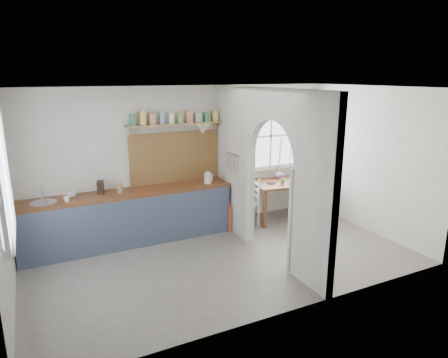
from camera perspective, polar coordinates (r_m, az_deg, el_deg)
name	(u,v)px	position (r m, az deg, el deg)	size (l,w,h in m)	color
floor	(225,259)	(6.32, 0.08, -11.42)	(5.80, 3.20, 0.01)	gray
ceiling	(225,88)	(5.68, 0.09, 12.87)	(5.80, 3.20, 0.01)	silver
walls	(225,179)	(5.86, 0.08, 0.07)	(5.81, 3.21, 2.60)	silver
partition	(263,163)	(6.21, 5.64, 2.26)	(0.12, 3.20, 2.60)	silver
nook_window	(271,136)	(8.01, 6.69, 6.12)	(1.76, 0.10, 1.30)	white
counter	(130,217)	(6.96, -13.30, -5.24)	(3.50, 0.60, 0.90)	#582E16
sink	(43,203)	(6.65, -24.42, -3.17)	(0.40, 0.40, 0.02)	#ACB2BA
backsplash	(175,157)	(7.19, -7.00, 3.11)	(1.65, 0.03, 0.90)	brown
shelf	(176,121)	(7.01, -6.93, 8.29)	(1.75, 0.20, 0.21)	#A18555
pendant_lamp	(202,129)	(6.84, -3.11, 7.11)	(0.26, 0.26, 0.16)	beige
utensil_rail	(233,154)	(6.88, 1.29, 3.54)	(0.02, 0.02, 0.50)	#ACB2BA
dining_table	(283,200)	(7.97, 8.39, -3.01)	(1.21, 0.81, 0.76)	#582E16
chair_left	(245,201)	(7.55, 3.07, -3.21)	(0.42, 0.42, 0.92)	silver
chair_right	(321,193)	(8.41, 13.70, -1.94)	(0.39, 0.39, 0.86)	silver
kettle	(208,178)	(7.10, -2.33, 0.21)	(0.18, 0.14, 0.22)	silver
mug_a	(67,199)	(6.52, -21.54, -2.71)	(0.10, 0.10, 0.09)	white
mug_b	(72,194)	(6.74, -20.91, -2.04)	(0.13, 0.13, 0.10)	silver
knife_block	(100,187)	(6.78, -17.23, -1.13)	(0.10, 0.14, 0.22)	#35251A
jar	(120,188)	(6.75, -14.60, -1.28)	(0.10, 0.10, 0.16)	#8D7F50
towel_magenta	(229,217)	(7.27, 0.68, -5.47)	(0.02, 0.03, 0.61)	#D92563
towel_orange	(230,220)	(7.22, 0.92, -5.82)	(0.02, 0.03, 0.51)	orange
bowl	(300,180)	(7.93, 10.78, -0.11)	(0.28, 0.28, 0.07)	silver
table_cup	(282,181)	(7.71, 8.32, -0.32)	(0.11, 0.11, 0.10)	#60985C
plate	(271,183)	(7.71, 6.69, -0.59)	(0.16, 0.16, 0.01)	black
vase	(280,174)	(8.06, 7.95, 0.70)	(0.18, 0.18, 0.19)	#6E4C73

